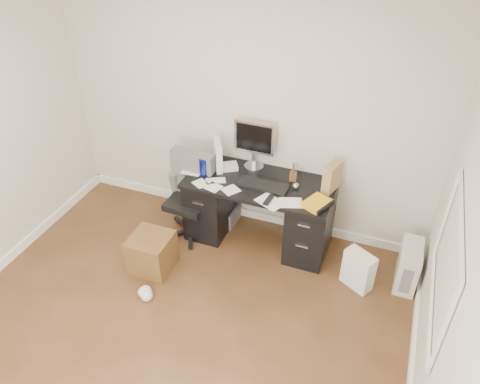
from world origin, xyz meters
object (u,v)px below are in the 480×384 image
object	(u,v)px
office_chair	(188,198)
wicker_basket	(152,253)
pc_tower	(408,266)
desk	(259,210)
lcd_monitor	(254,145)
keyboard	(263,185)

from	to	relation	value
office_chair	wicker_basket	size ratio (longest dim) A/B	2.44
office_chair	pc_tower	distance (m)	2.30
desk	office_chair	xyz separation A→B (m)	(-0.73, -0.18, 0.08)
pc_tower	wicker_basket	size ratio (longest dim) A/B	1.10
lcd_monitor	office_chair	bearing A→B (deg)	-144.21
keyboard	wicker_basket	distance (m)	1.29
lcd_monitor	pc_tower	xyz separation A→B (m)	(1.70, -0.34, -0.80)
office_chair	wicker_basket	bearing A→B (deg)	-98.16
keyboard	office_chair	world-z (taller)	office_chair
lcd_monitor	office_chair	distance (m)	0.90
wicker_basket	office_chair	bearing A→B (deg)	79.36
keyboard	desk	bearing A→B (deg)	132.45
office_chair	pc_tower	world-z (taller)	office_chair
lcd_monitor	office_chair	world-z (taller)	lcd_monitor
office_chair	keyboard	bearing A→B (deg)	10.42
desk	keyboard	world-z (taller)	keyboard
lcd_monitor	wicker_basket	distance (m)	1.50
keyboard	pc_tower	distance (m)	1.60
pc_tower	office_chair	bearing A→B (deg)	-177.70
office_chair	pc_tower	bearing A→B (deg)	4.39
keyboard	lcd_monitor	bearing A→B (deg)	125.81
desk	pc_tower	xyz separation A→B (m)	(1.55, -0.10, -0.18)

